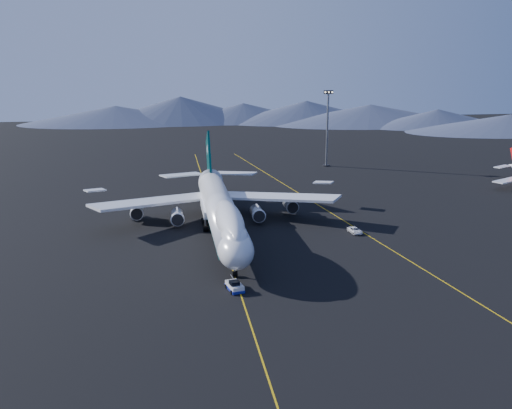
{
  "coord_description": "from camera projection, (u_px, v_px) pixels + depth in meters",
  "views": [
    {
      "loc": [
        -11.27,
        -122.49,
        38.48
      ],
      "look_at": [
        8.32,
        1.71,
        6.0
      ],
      "focal_mm": 40.0,
      "sensor_mm": 36.0,
      "label": 1
    }
  ],
  "objects": [
    {
      "name": "taxiway_line_main",
      "position": [
        221.0,
        233.0,
        128.47
      ],
      "size": [
        0.25,
        220.0,
        0.01
      ],
      "primitive_type": "cube",
      "color": "#C3990B",
      "rests_on": "ground"
    },
    {
      "name": "boeing_747",
      "position": [
        220.0,
        209.0,
        127.05
      ],
      "size": [
        59.62,
        72.43,
        19.37
      ],
      "color": "silver",
      "rests_on": "ground"
    },
    {
      "name": "ground",
      "position": [
        221.0,
        234.0,
        128.47
      ],
      "size": [
        500.0,
        500.0,
        0.0
      ],
      "primitive_type": "plane",
      "color": "black",
      "rests_on": "ground"
    },
    {
      "name": "pushback_tug",
      "position": [
        235.0,
        287.0,
        97.08
      ],
      "size": [
        3.23,
        4.72,
        1.89
      ],
      "rotation": [
        0.0,
        0.0,
        0.23
      ],
      "color": "silver",
      "rests_on": "ground"
    },
    {
      "name": "service_van",
      "position": [
        355.0,
        230.0,
        128.63
      ],
      "size": [
        2.76,
        4.89,
        1.29
      ],
      "primitive_type": "imported",
      "rotation": [
        0.0,
        0.0,
        0.14
      ],
      "color": "silver",
      "rests_on": "ground"
    },
    {
      "name": "taxiway_line_side",
      "position": [
        336.0,
        216.0,
        142.56
      ],
      "size": [
        28.08,
        198.09,
        0.01
      ],
      "primitive_type": "cube",
      "rotation": [
        0.0,
        0.0,
        0.14
      ],
      "color": "#C3990B",
      "rests_on": "ground"
    },
    {
      "name": "floodlight_mast",
      "position": [
        327.0,
        128.0,
        205.06
      ],
      "size": [
        3.37,
        2.52,
        27.24
      ],
      "rotation": [
        0.0,
        0.0,
        -0.37
      ],
      "color": "black",
      "rests_on": "ground"
    }
  ]
}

